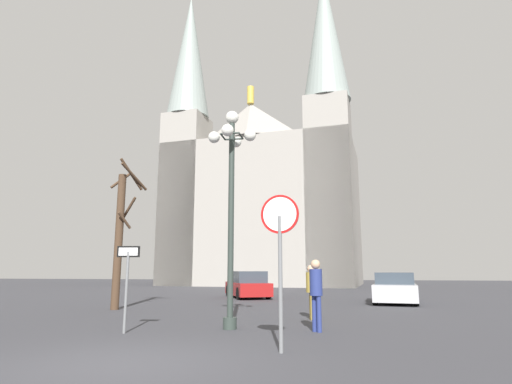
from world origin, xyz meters
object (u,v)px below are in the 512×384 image
(pedestrian_walking, at_px, (311,286))
(pedestrian_standing, at_px, (316,287))
(cathedral, at_px, (262,191))
(parked_car_near_red, at_px, (248,285))
(street_lamp, at_px, (231,183))
(parked_car_far_silver, at_px, (395,289))
(stop_sign, at_px, (280,240))
(bare_tree, at_px, (120,234))
(one_way_arrow_sign, at_px, (127,277))

(pedestrian_walking, height_order, pedestrian_standing, pedestrian_standing)
(cathedral, bearing_deg, parked_car_near_red, -83.49)
(street_lamp, xyz_separation_m, parked_car_far_silver, (5.60, 9.69, -3.24))
(stop_sign, relative_size, pedestrian_walking, 1.79)
(cathedral, relative_size, pedestrian_walking, 19.73)
(pedestrian_walking, bearing_deg, cathedral, 101.91)
(cathedral, bearing_deg, bare_tree, -93.26)
(stop_sign, xyz_separation_m, street_lamp, (-1.68, 2.91, 1.82))
(cathedral, relative_size, pedestrian_standing, 18.54)
(cathedral, bearing_deg, pedestrian_standing, -78.64)
(stop_sign, relative_size, street_lamp, 0.50)
(street_lamp, height_order, pedestrian_standing, street_lamp)
(parked_car_near_red, bearing_deg, pedestrian_walking, -68.15)
(one_way_arrow_sign, relative_size, parked_car_far_silver, 0.50)
(bare_tree, xyz_separation_m, pedestrian_walking, (7.68, -2.04, -1.94))
(cathedral, xyz_separation_m, street_lamp, (4.11, -31.57, -5.87))
(one_way_arrow_sign, distance_m, pedestrian_walking, 5.70)
(street_lamp, height_order, pedestrian_walking, street_lamp)
(parked_car_near_red, bearing_deg, cathedral, 96.51)
(stop_sign, relative_size, pedestrian_standing, 1.68)
(bare_tree, relative_size, pedestrian_walking, 3.53)
(pedestrian_walking, bearing_deg, parked_car_near_red, 111.85)
(cathedral, bearing_deg, street_lamp, -82.59)
(one_way_arrow_sign, height_order, parked_car_near_red, one_way_arrow_sign)
(stop_sign, distance_m, pedestrian_standing, 3.03)
(stop_sign, bearing_deg, bare_tree, 134.62)
(bare_tree, distance_m, pedestrian_walking, 8.18)
(one_way_arrow_sign, distance_m, pedestrian_standing, 4.76)
(parked_car_near_red, xyz_separation_m, pedestrian_walking, (3.93, -9.81, 0.33))
(pedestrian_walking, relative_size, pedestrian_standing, 0.94)
(bare_tree, xyz_separation_m, parked_car_near_red, (3.75, 7.77, -2.27))
(stop_sign, height_order, one_way_arrow_sign, stop_sign)
(parked_car_near_red, relative_size, pedestrian_walking, 2.68)
(bare_tree, height_order, parked_car_near_red, bare_tree)
(parked_car_far_silver, bearing_deg, bare_tree, -155.28)
(stop_sign, bearing_deg, pedestrian_standing, 78.19)
(bare_tree, relative_size, pedestrian_standing, 3.32)
(stop_sign, distance_m, bare_tree, 10.46)
(cathedral, bearing_deg, parked_car_far_silver, -66.07)
(street_lamp, bearing_deg, parked_car_far_silver, 59.98)
(parked_car_near_red, distance_m, parked_car_far_silver, 7.94)
(one_way_arrow_sign, distance_m, parked_car_near_red, 13.44)
(bare_tree, height_order, parked_car_far_silver, bare_tree)
(one_way_arrow_sign, distance_m, street_lamp, 3.67)
(one_way_arrow_sign, distance_m, bare_tree, 6.72)
(bare_tree, bearing_deg, one_way_arrow_sign, -59.93)
(parked_car_near_red, bearing_deg, parked_car_far_silver, -19.02)
(stop_sign, distance_m, pedestrian_walking, 5.50)
(parked_car_far_silver, distance_m, pedestrian_walking, 8.07)
(street_lamp, distance_m, parked_car_near_red, 12.84)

